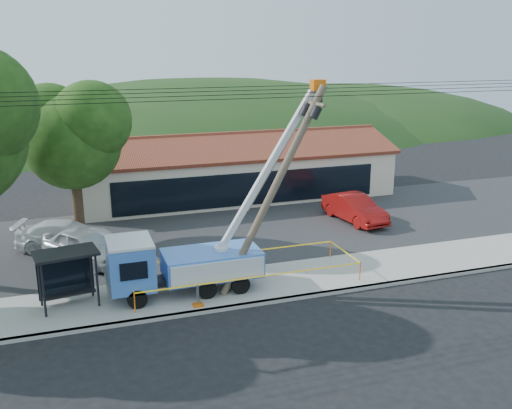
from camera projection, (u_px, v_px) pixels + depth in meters
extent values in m
plane|color=black|center=(280.00, 327.00, 22.43)|extent=(120.00, 120.00, 0.00)
cube|color=#9F9C95|center=(262.00, 303.00, 24.33)|extent=(60.00, 0.25, 0.15)
cube|color=#9F9C95|center=(249.00, 285.00, 26.06)|extent=(60.00, 4.00, 0.15)
cube|color=#28282B|center=(206.00, 233.00, 33.35)|extent=(60.00, 12.00, 0.10)
cube|color=beige|center=(233.00, 172.00, 41.43)|extent=(22.00, 8.00, 3.40)
cube|color=black|center=(250.00, 189.00, 37.84)|extent=(18.04, 0.08, 2.21)
cube|color=maroon|center=(241.00, 147.00, 39.00)|extent=(22.50, 4.53, 1.52)
cube|color=maroon|center=(225.00, 138.00, 42.65)|extent=(22.50, 4.53, 1.52)
cube|color=maroon|center=(232.00, 133.00, 40.65)|extent=(22.50, 0.30, 0.25)
cylinder|color=#332316|center=(78.00, 205.00, 31.55)|extent=(0.56, 0.56, 4.18)
sphere|color=#18380F|center=(72.00, 141.00, 30.56)|extent=(5.25, 5.25, 5.25)
sphere|color=#18380F|center=(50.00, 122.00, 30.62)|extent=(4.20, 4.20, 4.20)
sphere|color=#18380F|center=(92.00, 120.00, 29.94)|extent=(4.20, 4.20, 4.20)
ellipsoid|color=#1C3A15|center=(202.00, 127.00, 75.63)|extent=(89.60, 64.00, 32.00)
ellipsoid|color=#1C3A15|center=(337.00, 121.00, 81.81)|extent=(72.80, 52.00, 26.00)
cylinder|color=black|center=(255.00, 98.00, 22.91)|extent=(60.00, 0.02, 0.02)
cylinder|color=black|center=(251.00, 94.00, 23.33)|extent=(60.00, 0.02, 0.02)
cylinder|color=black|center=(247.00, 90.00, 23.75)|extent=(60.00, 0.02, 0.02)
cylinder|color=black|center=(244.00, 87.00, 24.08)|extent=(60.00, 0.02, 0.02)
cylinder|color=black|center=(137.00, 299.00, 23.59)|extent=(0.84, 0.28, 0.84)
cylinder|color=black|center=(132.00, 281.00, 25.37)|extent=(0.84, 0.28, 0.84)
cylinder|color=black|center=(207.00, 289.00, 24.51)|extent=(0.84, 0.28, 0.84)
cylinder|color=black|center=(197.00, 272.00, 26.29)|extent=(0.84, 0.28, 0.84)
cylinder|color=black|center=(240.00, 285.00, 24.97)|extent=(0.84, 0.28, 0.84)
cylinder|color=black|center=(228.00, 268.00, 26.75)|extent=(0.84, 0.28, 0.84)
cube|color=black|center=(189.00, 277.00, 25.16)|extent=(6.14, 0.93, 0.23)
cube|color=#3977CB|center=(131.00, 264.00, 24.14)|extent=(1.86, 2.23, 1.95)
cube|color=silver|center=(129.00, 242.00, 23.86)|extent=(1.86, 2.23, 0.11)
cube|color=black|center=(109.00, 264.00, 23.82)|extent=(0.07, 1.67, 0.84)
cube|color=gray|center=(108.00, 284.00, 24.04)|extent=(0.14, 2.14, 0.47)
cube|color=#3977CB|center=(212.00, 263.00, 25.33)|extent=(4.28, 2.23, 1.12)
cylinder|color=silver|center=(222.00, 253.00, 25.36)|extent=(0.65, 0.65, 0.56)
cube|color=silver|center=(268.00, 167.00, 25.01)|extent=(4.59, 0.26, 7.15)
cube|color=gray|center=(274.00, 162.00, 25.03)|extent=(2.76, 0.17, 4.30)
cube|color=orange|center=(318.00, 85.00, 24.56)|extent=(0.56, 0.47, 0.47)
cube|color=orange|center=(198.00, 305.00, 23.89)|extent=(0.42, 0.42, 0.07)
cube|color=orange|center=(232.00, 270.00, 27.52)|extent=(0.42, 0.42, 0.07)
cylinder|color=brown|center=(272.00, 192.00, 24.51)|extent=(4.83, 0.33, 9.01)
cube|color=brown|center=(315.00, 104.00, 24.08)|extent=(0.17, 1.85, 0.17)
cylinder|color=black|center=(306.00, 110.00, 24.57)|extent=(0.56, 0.37, 0.63)
cylinder|color=black|center=(316.00, 113.00, 23.63)|extent=(0.56, 0.37, 0.63)
cylinder|color=black|center=(44.00, 290.00, 22.61)|extent=(0.11, 0.11, 2.31)
cylinder|color=black|center=(97.00, 280.00, 23.56)|extent=(0.11, 0.11, 2.31)
cylinder|color=black|center=(39.00, 280.00, 23.59)|extent=(0.11, 0.11, 2.31)
cylinder|color=black|center=(91.00, 271.00, 24.54)|extent=(0.11, 0.11, 2.31)
cube|color=black|center=(66.00, 253.00, 23.25)|extent=(2.71, 1.91, 0.12)
cube|color=black|center=(66.00, 275.00, 24.11)|extent=(2.28, 0.41, 1.92)
cube|color=black|center=(70.00, 294.00, 23.74)|extent=(2.15, 0.71, 0.08)
cylinder|color=orange|center=(135.00, 302.00, 23.14)|extent=(0.06, 0.06, 0.92)
cylinder|color=orange|center=(360.00, 271.00, 26.32)|extent=(0.06, 0.06, 0.92)
cylinder|color=orange|center=(330.00, 249.00, 29.16)|extent=(0.06, 0.06, 0.92)
cylinder|color=orange|center=(126.00, 274.00, 25.98)|extent=(0.06, 0.06, 0.92)
cube|color=yellow|center=(255.00, 277.00, 24.62)|extent=(10.29, 0.01, 0.06)
cube|color=yellow|center=(345.00, 251.00, 27.63)|extent=(0.01, 3.12, 0.06)
cube|color=yellow|center=(234.00, 253.00, 27.46)|extent=(10.29, 0.01, 0.06)
cube|color=yellow|center=(129.00, 278.00, 24.45)|extent=(0.01, 3.12, 0.06)
imported|color=silver|center=(87.00, 263.00, 28.89)|extent=(4.61, 5.08, 1.68)
imported|color=#A11210|center=(354.00, 222.00, 35.45)|extent=(2.40, 5.18, 1.65)
imported|color=white|center=(68.00, 251.00, 30.66)|extent=(5.66, 3.65, 1.53)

